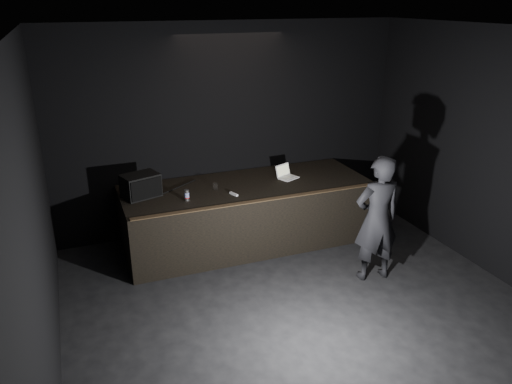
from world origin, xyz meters
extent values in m
plane|color=black|center=(0.00, 0.00, 0.00)|extent=(7.00, 7.00, 0.00)
cube|color=black|center=(0.00, 3.50, 1.75)|extent=(6.00, 0.10, 3.50)
cube|color=black|center=(-3.00, 0.00, 1.75)|extent=(0.10, 7.00, 3.50)
cube|color=black|center=(0.00, 0.00, 3.50)|extent=(6.00, 7.00, 0.04)
cube|color=black|center=(0.00, 2.73, 0.50)|extent=(4.00, 1.50, 1.00)
cube|color=brown|center=(0.00, 2.02, 1.01)|extent=(3.92, 0.10, 0.01)
cube|color=black|center=(-1.67, 2.84, 1.18)|extent=(0.62, 0.52, 0.35)
cube|color=black|center=(-1.61, 2.65, 1.18)|extent=(0.47, 0.17, 0.29)
cylinder|color=black|center=(-1.08, 2.99, 1.01)|extent=(0.71, 0.50, 0.02)
cube|color=white|center=(0.76, 2.77, 1.01)|extent=(0.37, 0.32, 0.02)
cube|color=silver|center=(0.76, 2.77, 1.02)|extent=(0.29, 0.22, 0.00)
cube|color=white|center=(0.71, 2.89, 1.11)|extent=(0.31, 0.18, 0.20)
cube|color=#CB823B|center=(0.71, 2.89, 1.11)|extent=(0.27, 0.15, 0.16)
cylinder|color=silver|center=(-1.06, 2.43, 1.09)|extent=(0.07, 0.07, 0.17)
cylinder|color=navy|center=(-1.06, 2.43, 1.09)|extent=(0.07, 0.07, 0.07)
cylinder|color=#A30F0F|center=(-1.06, 2.43, 1.05)|extent=(0.07, 0.07, 0.01)
cylinder|color=white|center=(-0.53, 2.71, 1.05)|extent=(0.09, 0.09, 0.11)
cube|color=silver|center=(-0.34, 2.39, 1.02)|extent=(0.10, 0.17, 0.03)
imported|color=black|center=(1.30, 0.97, 0.93)|extent=(0.71, 0.50, 1.85)
camera|label=1|loc=(-2.58, -4.36, 3.82)|focal=35.00mm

